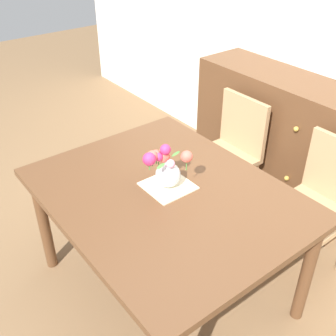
{
  "coord_description": "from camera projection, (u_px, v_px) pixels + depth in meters",
  "views": [
    {
      "loc": [
        1.39,
        -1.06,
        2.06
      ],
      "look_at": [
        -0.03,
        0.04,
        0.88
      ],
      "focal_mm": 43.81,
      "sensor_mm": 36.0,
      "label": 1
    }
  ],
  "objects": [
    {
      "name": "dining_table",
      "position": [
        166.0,
        205.0,
        2.23
      ],
      "size": [
        1.42,
        1.13,
        0.76
      ],
      "color": "brown",
      "rests_on": "ground_plane"
    },
    {
      "name": "placemat",
      "position": [
        168.0,
        186.0,
        2.22
      ],
      "size": [
        0.24,
        0.24,
        0.01
      ],
      "primitive_type": "cube",
      "color": "beige",
      "rests_on": "dining_table"
    },
    {
      "name": "flower_vase",
      "position": [
        165.0,
        167.0,
        2.16
      ],
      "size": [
        0.22,
        0.23,
        0.23
      ],
      "color": "silver",
      "rests_on": "placemat"
    },
    {
      "name": "ground_plane",
      "position": [
        166.0,
        287.0,
        2.6
      ],
      "size": [
        12.0,
        12.0,
        0.0
      ],
      "primitive_type": "plane",
      "color": "brown"
    },
    {
      "name": "chair_right",
      "position": [
        321.0,
        199.0,
        2.52
      ],
      "size": [
        0.42,
        0.42,
        0.9
      ],
      "rotation": [
        0.0,
        0.0,
        3.14
      ],
      "color": "tan",
      "rests_on": "ground_plane"
    },
    {
      "name": "dresser",
      "position": [
        277.0,
        138.0,
        3.2
      ],
      "size": [
        1.4,
        0.47,
        1.0
      ],
      "color": "brown",
      "rests_on": "ground_plane"
    },
    {
      "name": "chair_left",
      "position": [
        231.0,
        148.0,
        3.04
      ],
      "size": [
        0.42,
        0.42,
        0.9
      ],
      "rotation": [
        0.0,
        0.0,
        3.14
      ],
      "color": "tan",
      "rests_on": "ground_plane"
    }
  ]
}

